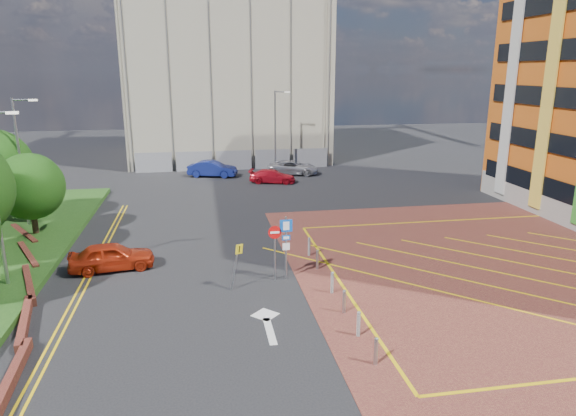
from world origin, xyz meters
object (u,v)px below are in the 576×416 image
object	(u,v)px
lamp_left_far	(21,157)
car_blue_back	(212,169)
lamp_back	(276,129)
car_red_left	(112,256)
car_silver_back	(293,168)
car_red_back	(272,176)
warning_sign	(236,261)
sign_cluster	(282,242)
tree_c	(30,187)

from	to	relation	value
lamp_left_far	car_blue_back	size ratio (longest dim) A/B	1.73
lamp_back	car_red_left	world-z (taller)	lamp_back
lamp_left_far	car_silver_back	distance (m)	25.04
car_silver_back	car_red_left	bearing A→B (deg)	164.67
car_red_left	car_blue_back	bearing A→B (deg)	-22.54
car_red_back	lamp_left_far	bearing A→B (deg)	138.08
car_red_back	car_silver_back	size ratio (longest dim) A/B	0.84
car_red_back	warning_sign	bearing A→B (deg)	-176.68
car_red_left	car_silver_back	distance (m)	26.59
lamp_left_far	sign_cluster	world-z (taller)	lamp_left_far
car_blue_back	tree_c	bearing A→B (deg)	162.80
tree_c	warning_sign	distance (m)	15.26
tree_c	lamp_left_far	bearing A→B (deg)	114.71
warning_sign	car_red_back	xyz separation A→B (m)	(4.96, 22.96, -0.82)
warning_sign	lamp_back	bearing A→B (deg)	77.75
lamp_back	sign_cluster	bearing A→B (deg)	-97.97
tree_c	sign_cluster	xyz separation A→B (m)	(13.80, -9.02, -1.24)
tree_c	lamp_left_far	world-z (taller)	lamp_left_far
warning_sign	car_blue_back	xyz separation A→B (m)	(-0.32, 26.67, -0.67)
tree_c	car_silver_back	distance (m)	25.38
car_red_left	car_silver_back	size ratio (longest dim) A/B	0.85
warning_sign	car_red_left	bearing A→B (deg)	149.62
lamp_left_far	sign_cluster	size ratio (longest dim) A/B	2.50
car_blue_back	car_red_back	distance (m)	6.46
car_red_left	car_blue_back	xyz separation A→B (m)	(5.80, 23.08, 0.04)
tree_c	car_red_back	world-z (taller)	tree_c
sign_cluster	car_red_left	size ratio (longest dim) A/B	0.76
sign_cluster	car_red_back	distance (m)	22.35
lamp_back	sign_cluster	world-z (taller)	lamp_back
tree_c	car_silver_back	world-z (taller)	tree_c
lamp_left_far	lamp_back	world-z (taller)	lamp_left_far
warning_sign	car_blue_back	distance (m)	26.68
lamp_left_far	car_red_back	world-z (taller)	lamp_left_far
warning_sign	car_red_left	world-z (taller)	warning_sign
lamp_left_far	car_red_left	xyz separation A→B (m)	(6.34, -8.24, -3.94)
car_blue_back	car_red_back	world-z (taller)	car_blue_back
car_red_back	car_red_left	bearing A→B (deg)	165.73
warning_sign	car_blue_back	bearing A→B (deg)	90.69
lamp_back	car_blue_back	size ratio (longest dim) A/B	1.73
lamp_left_far	warning_sign	bearing A→B (deg)	-43.51
lamp_left_far	warning_sign	size ratio (longest dim) A/B	3.55
sign_cluster	car_red_left	xyz separation A→B (m)	(-8.38, 2.78, -1.24)
tree_c	car_silver_back	size ratio (longest dim) A/B	0.99
lamp_back	car_red_back	bearing A→B (deg)	-102.53
car_red_back	car_silver_back	world-z (taller)	car_silver_back
lamp_back	car_blue_back	world-z (taller)	lamp_back
tree_c	car_red_back	size ratio (longest dim) A/B	1.17
lamp_left_far	car_blue_back	bearing A→B (deg)	50.72
tree_c	car_red_back	xyz separation A→B (m)	(16.50, 13.13, -2.59)
tree_c	warning_sign	size ratio (longest dim) A/B	2.18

